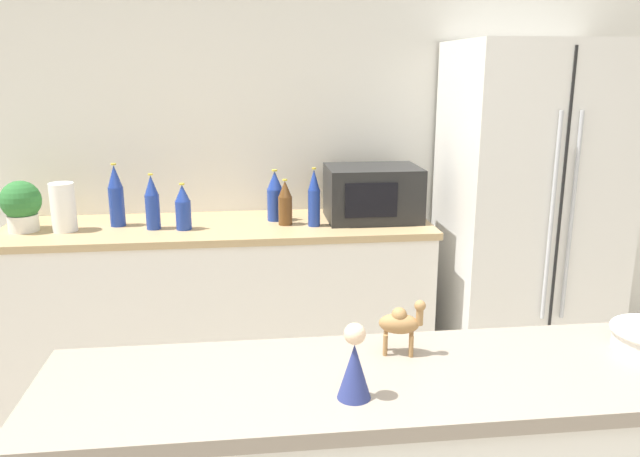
% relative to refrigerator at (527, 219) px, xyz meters
% --- Properties ---
extents(wall_back, '(8.00, 0.06, 2.55)m').
position_rel_refrigerator_xyz_m(wall_back, '(-1.16, 0.39, 0.36)').
color(wall_back, white).
rests_on(wall_back, ground_plane).
extents(back_counter, '(2.17, 0.63, 0.92)m').
position_rel_refrigerator_xyz_m(back_counter, '(-1.62, 0.06, -0.46)').
color(back_counter, silver).
rests_on(back_counter, ground_plane).
extents(refrigerator, '(0.83, 0.71, 1.84)m').
position_rel_refrigerator_xyz_m(refrigerator, '(0.00, 0.00, 0.00)').
color(refrigerator, silver).
rests_on(refrigerator, ground_plane).
extents(potted_plant, '(0.19, 0.19, 0.25)m').
position_rel_refrigerator_xyz_m(potted_plant, '(-2.57, 0.04, 0.14)').
color(potted_plant, silver).
rests_on(potted_plant, back_counter).
extents(paper_towel_roll, '(0.12, 0.12, 0.24)m').
position_rel_refrigerator_xyz_m(paper_towel_roll, '(-2.37, 0.01, 0.12)').
color(paper_towel_roll, white).
rests_on(paper_towel_roll, back_counter).
extents(microwave, '(0.48, 0.37, 0.28)m').
position_rel_refrigerator_xyz_m(microwave, '(-0.82, 0.08, 0.15)').
color(microwave, black).
rests_on(microwave, back_counter).
extents(back_bottle_0, '(0.07, 0.07, 0.24)m').
position_rel_refrigerator_xyz_m(back_bottle_0, '(-1.29, 0.01, 0.12)').
color(back_bottle_0, brown).
rests_on(back_bottle_0, back_counter).
extents(back_bottle_1, '(0.06, 0.06, 0.30)m').
position_rel_refrigerator_xyz_m(back_bottle_1, '(-1.14, -0.03, 0.15)').
color(back_bottle_1, navy).
rests_on(back_bottle_1, back_counter).
extents(back_bottle_2, '(0.08, 0.08, 0.27)m').
position_rel_refrigerator_xyz_m(back_bottle_2, '(-1.33, 0.11, 0.13)').
color(back_bottle_2, navy).
rests_on(back_bottle_2, back_counter).
extents(back_bottle_3, '(0.07, 0.07, 0.28)m').
position_rel_refrigerator_xyz_m(back_bottle_3, '(-1.94, 0.00, 0.14)').
color(back_bottle_3, navy).
rests_on(back_bottle_3, back_counter).
extents(back_bottle_4, '(0.08, 0.08, 0.32)m').
position_rel_refrigerator_xyz_m(back_bottle_4, '(-2.13, 0.09, 0.16)').
color(back_bottle_4, navy).
rests_on(back_bottle_4, back_counter).
extents(back_bottle_5, '(0.08, 0.08, 0.23)m').
position_rel_refrigerator_xyz_m(back_bottle_5, '(-1.79, -0.02, 0.12)').
color(back_bottle_5, navy).
rests_on(back_bottle_5, back_counter).
extents(camel_figurine, '(0.12, 0.07, 0.14)m').
position_rel_refrigerator_xyz_m(camel_figurine, '(-1.11, -1.70, 0.18)').
color(camel_figurine, olive).
rests_on(camel_figurine, bar_counter).
extents(wise_man_figurine_blue, '(0.07, 0.07, 0.17)m').
position_rel_refrigerator_xyz_m(wise_man_figurine_blue, '(-1.26, -1.89, 0.17)').
color(wise_man_figurine_blue, navy).
rests_on(wise_man_figurine_blue, bar_counter).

